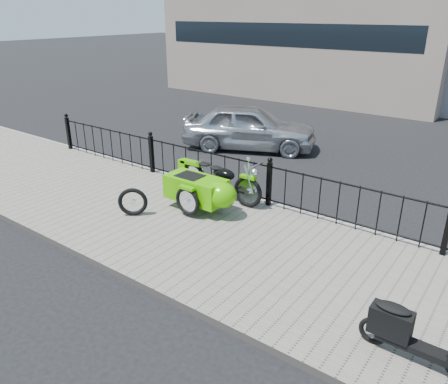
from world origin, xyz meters
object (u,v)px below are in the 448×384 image
Objects in this scene: motorcycle_sidecar at (207,188)px; sedan_car at (249,127)px; scooter at (409,333)px; spare_tire at (133,202)px.

sedan_car is (-1.92, 4.53, 0.10)m from motorcycle_sidecar.
motorcycle_sidecar is 1.66× the size of scooter.
sedan_car is (-0.90, 5.67, 0.27)m from spare_tire.
scooter is at bearing -7.92° from spare_tire.
spare_tire is at bearing 172.08° from scooter.
scooter is (4.59, -1.92, -0.11)m from motorcycle_sidecar.
spare_tire is 0.15× the size of sedan_car.
spare_tire is at bearing -131.82° from motorcycle_sidecar.
motorcycle_sidecar is 4.97m from scooter.
scooter is at bearing -22.68° from motorcycle_sidecar.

